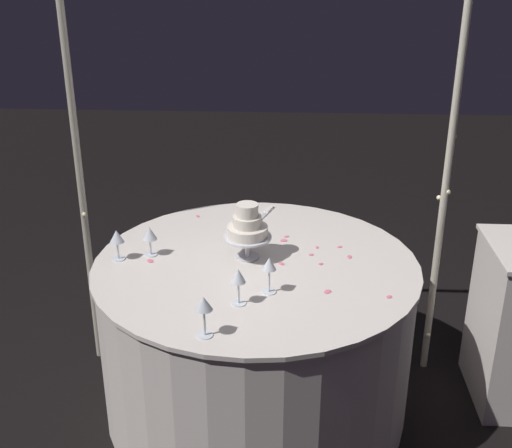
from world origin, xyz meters
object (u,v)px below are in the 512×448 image
Objects in this scene: wine_glass_2 at (204,306)px; main_table at (256,336)px; decorative_arch at (260,111)px; wine_glass_0 at (117,237)px; tiered_cake at (247,227)px; cake_knife at (264,215)px; wine_glass_4 at (150,234)px; wine_glass_1 at (269,266)px; wine_glass_3 at (238,278)px.

main_table is at bearing 75.62° from wine_glass_2.
main_table is (-0.00, -0.36, -1.00)m from decorative_arch.
main_table is 10.21× the size of wine_glass_0.
tiered_cake is (-0.04, 0.05, 0.54)m from main_table.
decorative_arch is 7.59× the size of cake_knife.
wine_glass_4 is at bearing 117.15° from wine_glass_2.
main_table is at bearing 104.49° from wine_glass_1.
cake_knife is at bearing 44.79° from wine_glass_4.
decorative_arch is at bearing 82.18° from tiered_cake.
wine_glass_3 is at bearing -43.39° from wine_glass_4.
wine_glass_4 is at bearing -135.21° from cake_knife.
tiered_cake reaches higher than wine_glass_2.
tiered_cake is 1.60× the size of wine_glass_2.
wine_glass_4 is (-0.45, 0.00, -0.05)m from tiered_cake.
wine_glass_1 is at bearing -85.87° from cake_knife.
wine_glass_3 reaches higher than main_table.
wine_glass_1 is at bearing -29.62° from wine_glass_4.
main_table is 9.22× the size of wine_glass_1.
wine_glass_4 is at bearing 136.61° from wine_glass_3.
wine_glass_2 is at bearing -62.85° from wine_glass_4.
tiered_cake is 0.52m from cake_knife.
wine_glass_2 is 1.17m from cake_knife.
decorative_arch is 15.03× the size of wine_glass_0.
wine_glass_0 is 0.15m from wine_glass_4.
wine_glass_0 is (-0.63, 0.00, 0.50)m from main_table.
decorative_arch is 13.57× the size of wine_glass_1.
wine_glass_0 is 0.50× the size of cake_knife.
wine_glass_2 is at bearing -98.14° from cake_knife.
decorative_arch is at bearing 80.85° from wine_glass_2.
wine_glass_1 is 0.64m from wine_glass_4.
cake_knife is at bearing 84.01° from tiered_cake.
wine_glass_3 is (-0.12, -0.10, -0.00)m from wine_glass_1.
cake_knife is at bearing 40.46° from wine_glass_0.
wine_glass_4 is at bearing 174.02° from main_table.
main_table is 0.81m from wine_glass_2.
wine_glass_0 is 0.88× the size of wine_glass_2.
wine_glass_0 is (-0.59, -0.05, -0.04)m from tiered_cake.
tiered_cake is 1.85× the size of wine_glass_4.
wine_glass_2 is 1.04× the size of wine_glass_3.
wine_glass_3 is at bearing -32.50° from wine_glass_0.
cake_knife is at bearing 86.29° from wine_glass_3.
decorative_arch is 1.09m from wine_glass_2.
cake_knife is (0.64, 0.54, -0.10)m from wine_glass_0.
tiered_cake is 0.42m from wine_glass_3.
wine_glass_3 reaches higher than wine_glass_0.
wine_glass_1 is at bearing 56.42° from wine_glass_2.
wine_glass_2 is at bearing -113.95° from wine_glass_3.
wine_glass_2 is (0.47, -0.61, 0.02)m from wine_glass_0.
tiered_cake reaches higher than wine_glass_3.
wine_glass_0 is at bearing -175.37° from tiered_cake.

